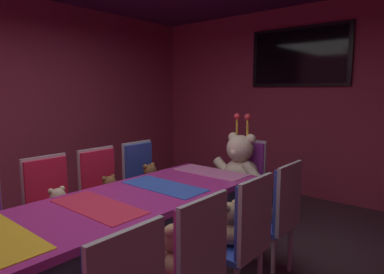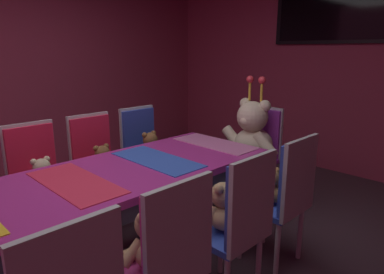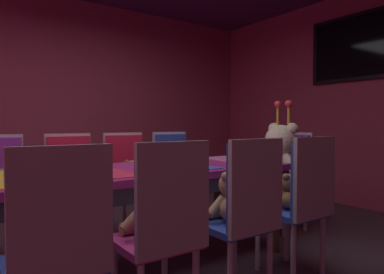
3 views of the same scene
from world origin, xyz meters
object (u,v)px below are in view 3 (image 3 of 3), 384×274
at_px(teddy_left_3, 181,170).
at_px(chair_right_2, 247,204).
at_px(chair_right_0, 58,237).
at_px(chair_right_1, 166,218).
at_px(chair_left_1, 71,177).
at_px(chair_right_3, 305,193).
at_px(teddy_left_0, 0,189).
at_px(teddy_right_3, 288,193).
at_px(chair_left_2, 126,172).
at_px(king_teddy_bear, 280,158).
at_px(wall_tv, 365,45).
at_px(banquet_table, 140,180).
at_px(teddy_right_2, 230,200).
at_px(teddy_right_0, 50,231).
at_px(throne_chair, 291,170).
at_px(teddy_left_2, 133,176).
at_px(chair_left_3, 173,168).
at_px(teddy_left_1, 76,181).
at_px(teddy_right_1, 152,211).

bearing_deg(teddy_left_3, chair_right_2, -19.58).
relative_size(chair_right_0, chair_right_1, 1.00).
bearing_deg(chair_right_2, chair_left_1, 17.98).
bearing_deg(chair_right_0, chair_right_3, -89.85).
bearing_deg(teddy_left_0, chair_right_1, 20.70).
relative_size(chair_right_2, teddy_right_3, 3.57).
bearing_deg(chair_right_0, teddy_left_0, 1.67).
height_order(chair_left_2, chair_right_1, same).
distance_m(king_teddy_bear, wall_tv, 2.04).
relative_size(chair_left_1, teddy_right_3, 3.57).
distance_m(banquet_table, wall_tv, 3.41).
xyz_separation_m(chair_right_0, teddy_right_2, (-0.14, 1.08, -0.00)).
xyz_separation_m(chair_left_1, teddy_right_0, (1.53, -0.54, -0.01)).
distance_m(chair_right_1, throne_chair, 2.16).
relative_size(teddy_left_2, chair_right_0, 0.30).
bearing_deg(chair_left_2, chair_left_3, 91.66).
relative_size(teddy_left_1, chair_left_3, 0.30).
xyz_separation_m(teddy_right_1, chair_right_3, (0.15, 1.11, -0.00)).
height_order(banquet_table, wall_tv, wall_tv).
relative_size(teddy_left_1, teddy_left_2, 1.01).
xyz_separation_m(chair_right_0, chair_right_3, (-0.00, 1.63, 0.00)).
bearing_deg(banquet_table, chair_right_0, -43.67).
relative_size(chair_left_2, teddy_right_1, 2.83).
relative_size(chair_left_3, throne_chair, 1.00).
height_order(chair_left_2, teddy_left_3, chair_left_2).
bearing_deg(teddy_right_3, throne_chair, -51.83).
xyz_separation_m(chair_left_1, chair_right_0, (1.67, -0.54, 0.00)).
bearing_deg(wall_tv, chair_right_0, -77.83).
xyz_separation_m(chair_left_3, chair_right_0, (1.69, -1.63, 0.00)).
distance_m(teddy_left_3, chair_right_3, 1.54).
bearing_deg(chair_left_3, chair_right_1, -33.26).
height_order(teddy_left_1, teddy_right_1, teddy_right_1).
height_order(chair_right_2, chair_right_3, same).
bearing_deg(chair_right_2, teddy_left_0, 36.46).
xyz_separation_m(teddy_left_0, teddy_right_1, (1.36, 0.57, 0.02)).
height_order(chair_left_1, throne_chair, same).
relative_size(chair_left_1, chair_left_3, 1.00).
relative_size(teddy_right_3, king_teddy_bear, 0.33).
bearing_deg(throne_chair, teddy_right_1, 19.04).
height_order(chair_left_2, teddy_right_2, chair_left_2).
bearing_deg(chair_right_3, teddy_right_2, 76.04).
xyz_separation_m(teddy_left_3, chair_right_2, (1.55, -0.55, 0.01)).
bearing_deg(wall_tv, teddy_right_0, -79.88).
relative_size(teddy_right_2, wall_tv, 0.23).
height_order(chair_left_1, king_teddy_bear, king_teddy_bear).
bearing_deg(teddy_right_2, chair_right_3, -103.96).
relative_size(teddy_right_1, chair_right_2, 0.35).
distance_m(chair_right_1, chair_right_2, 0.55).
bearing_deg(teddy_right_2, teddy_right_1, 88.71).
bearing_deg(chair_left_1, teddy_right_3, 35.78).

